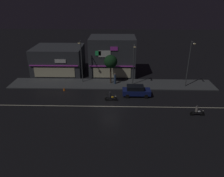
# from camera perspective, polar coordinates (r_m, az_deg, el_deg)

# --- Properties ---
(ground_plane) EXTENTS (140.00, 140.00, 0.00)m
(ground_plane) POSITION_cam_1_polar(r_m,az_deg,el_deg) (30.68, -0.51, -4.74)
(ground_plane) COLOR black
(lane_divider_stripe) EXTENTS (33.44, 0.16, 0.01)m
(lane_divider_stripe) POSITION_cam_1_polar(r_m,az_deg,el_deg) (30.67, -0.51, -4.74)
(lane_divider_stripe) COLOR beige
(lane_divider_stripe) RESTS_ON ground
(sidewalk_far) EXTENTS (35.20, 4.57, 0.14)m
(sidewalk_far) POSITION_cam_1_polar(r_m,az_deg,el_deg) (37.91, -0.09, 1.20)
(sidewalk_far) COLOR #424447
(sidewalk_far) RESTS_ON ground
(storefront_left_block) EXTENTS (8.50, 6.41, 7.22)m
(storefront_left_block) POSITION_cam_1_polar(r_m,az_deg,el_deg) (41.87, 0.11, 8.54)
(storefront_left_block) COLOR #383A3F
(storefront_left_block) RESTS_ON ground
(storefront_center_block) EXTENTS (9.32, 7.58, 5.15)m
(storefront_center_block) POSITION_cam_1_polar(r_m,az_deg,el_deg) (44.23, -13.79, 7.30)
(storefront_center_block) COLOR #383A3F
(storefront_center_block) RESTS_ON ground
(streetlamp_west) EXTENTS (0.44, 1.64, 7.32)m
(streetlamp_west) POSITION_cam_1_polar(r_m,az_deg,el_deg) (37.51, -8.08, 7.80)
(streetlamp_west) COLOR #47494C
(streetlamp_west) RESTS_ON sidewalk_far
(streetlamp_mid) EXTENTS (0.44, 1.64, 7.00)m
(streetlamp_mid) POSITION_cam_1_polar(r_m,az_deg,el_deg) (36.14, 5.69, 7.02)
(streetlamp_mid) COLOR #47494C
(streetlamp_mid) RESTS_ON sidewalk_far
(streetlamp_east) EXTENTS (0.44, 1.64, 7.66)m
(streetlamp_east) POSITION_cam_1_polar(r_m,az_deg,el_deg) (37.35, 19.63, 6.85)
(streetlamp_east) COLOR #47494C
(streetlamp_east) RESTS_ON sidewalk_far
(pedestrian_on_sidewalk) EXTENTS (0.40, 0.40, 1.89)m
(pedestrian_on_sidewalk) POSITION_cam_1_polar(r_m,az_deg,el_deg) (37.54, 0.80, 2.51)
(pedestrian_on_sidewalk) COLOR #334766
(pedestrian_on_sidewalk) RESTS_ON sidewalk_far
(street_tree) EXTENTS (2.28, 2.28, 5.01)m
(street_tree) POSITION_cam_1_polar(r_m,az_deg,el_deg) (36.96, -0.35, 7.03)
(street_tree) COLOR #473323
(street_tree) RESTS_ON sidewalk_far
(parked_car_near_kerb) EXTENTS (4.30, 1.98, 1.67)m
(parked_car_near_kerb) POSITION_cam_1_polar(r_m,az_deg,el_deg) (33.60, 6.34, -0.56)
(parked_car_near_kerb) COLOR navy
(parked_car_near_kerb) RESTS_ON ground
(motorcycle_lead) EXTENTS (1.90, 0.60, 1.52)m
(motorcycle_lead) POSITION_cam_1_polar(r_m,az_deg,el_deg) (31.93, -0.34, -2.24)
(motorcycle_lead) COLOR black
(motorcycle_lead) RESTS_ON ground
(motorcycle_following) EXTENTS (1.90, 0.60, 1.52)m
(motorcycle_following) POSITION_cam_1_polar(r_m,az_deg,el_deg) (30.29, 21.44, -5.61)
(motorcycle_following) COLOR black
(motorcycle_following) RESTS_ON ground
(traffic_cone) EXTENTS (0.36, 0.36, 0.55)m
(traffic_cone) POSITION_cam_1_polar(r_m,az_deg,el_deg) (36.30, -12.47, -0.11)
(traffic_cone) COLOR orange
(traffic_cone) RESTS_ON ground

